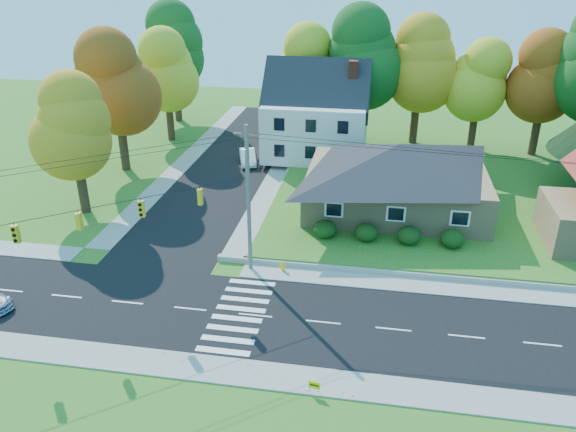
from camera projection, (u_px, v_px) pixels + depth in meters
name	position (u px, v px, depth m)	size (l,w,h in m)	color
ground	(255.00, 316.00, 32.94)	(120.00, 120.00, 0.00)	#3D7923
road_main	(255.00, 315.00, 32.94)	(90.00, 8.00, 0.02)	black
road_cross	(235.00, 161.00, 57.37)	(8.00, 44.00, 0.02)	black
sidewalk_north	(272.00, 272.00, 37.39)	(90.00, 2.00, 0.08)	#9C9A90
sidewalk_south	(234.00, 372.00, 28.46)	(90.00, 2.00, 0.08)	#9C9A90
lawn	(451.00, 191.00, 49.60)	(30.00, 30.00, 0.50)	#3D7923
ranch_house	(397.00, 176.00, 44.62)	(14.60, 10.60, 5.40)	tan
colonial_house	(316.00, 116.00, 55.99)	(10.40, 8.40, 9.60)	silver
hedge_row	(388.00, 234.00, 40.07)	(10.70, 1.70, 1.27)	#163A10
traffic_infrastructure	(256.00, 227.00, 31.99)	(38.10, 10.66, 10.00)	#666059
tree_lot_0	(305.00, 67.00, 60.08)	(6.72, 6.72, 12.51)	#3F2A19
tree_lot_1	(362.00, 57.00, 57.71)	(7.84, 7.84, 14.60)	#3F2A19
tree_lot_2	(420.00, 64.00, 57.97)	(7.28, 7.28, 13.56)	#3F2A19
tree_lot_3	(480.00, 80.00, 56.72)	(6.16, 6.16, 11.47)	#3F2A19
tree_lot_4	(546.00, 78.00, 54.63)	(6.72, 6.72, 12.51)	#3F2A19
tree_west_0	(72.00, 127.00, 43.21)	(6.16, 6.16, 11.47)	#3F2A19
tree_west_1	(115.00, 83.00, 51.74)	(7.28, 7.28, 13.56)	#3F2A19
tree_west_2	(166.00, 70.00, 60.79)	(6.72, 6.72, 12.51)	#3F2A19
tree_west_3	(173.00, 47.00, 67.68)	(7.84, 7.84, 14.60)	#3F2A19
white_car	(248.00, 157.00, 56.55)	(1.46, 4.20, 1.38)	white
fire_hydrant	(283.00, 266.00, 37.42)	(0.42, 0.33, 0.73)	yellow
yard_sign	(314.00, 385.00, 26.88)	(0.57, 0.14, 0.72)	black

